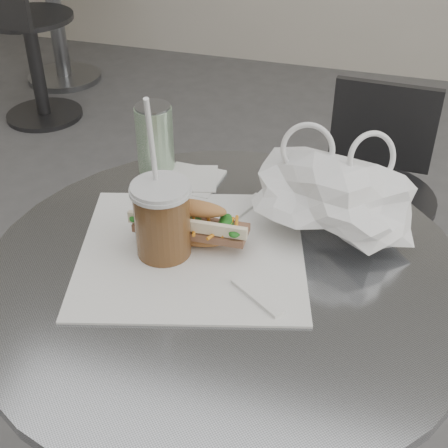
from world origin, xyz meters
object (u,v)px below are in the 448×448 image
(bg_chair, at_px, (27,50))
(drink_can, at_px, (155,139))
(banh_mi, at_px, (192,224))
(chair_far, at_px, (364,226))
(cafe_table, at_px, (224,386))
(sunglasses, at_px, (352,204))
(iced_coffee, at_px, (162,219))

(bg_chair, bearing_deg, drink_can, -45.90)
(bg_chair, height_order, banh_mi, banh_mi)
(bg_chair, bearing_deg, chair_far, -25.49)
(cafe_table, bearing_deg, drink_can, 130.34)
(chair_far, relative_size, sunglasses, 7.05)
(bg_chair, bearing_deg, sunglasses, -39.13)
(chair_far, distance_m, banh_mi, 0.92)
(bg_chair, bearing_deg, iced_coffee, -47.87)
(sunglasses, bearing_deg, iced_coffee, -178.02)
(banh_mi, relative_size, sunglasses, 2.32)
(cafe_table, xyz_separation_m, iced_coffee, (-0.10, 0.01, 0.34))
(cafe_table, xyz_separation_m, banh_mi, (-0.07, 0.05, 0.31))
(cafe_table, bearing_deg, bg_chair, 130.74)
(chair_far, height_order, iced_coffee, iced_coffee)
(sunglasses, bearing_deg, banh_mi, -179.99)
(banh_mi, relative_size, drink_can, 1.70)
(bg_chair, distance_m, drink_can, 1.97)
(bg_chair, xyz_separation_m, sunglasses, (1.63, -1.49, 0.41))
(chair_far, bearing_deg, sunglasses, 91.71)
(banh_mi, xyz_separation_m, sunglasses, (0.24, 0.16, -0.02))
(chair_far, bearing_deg, bg_chair, -26.09)
(chair_far, relative_size, drink_can, 5.18)
(chair_far, relative_size, banh_mi, 3.04)
(banh_mi, height_order, sunglasses, banh_mi)
(cafe_table, height_order, banh_mi, banh_mi)
(bg_chair, distance_m, iced_coffee, 2.22)
(chair_far, bearing_deg, iced_coffee, 73.22)
(cafe_table, bearing_deg, banh_mi, 146.02)
(chair_far, distance_m, sunglasses, 0.74)
(bg_chair, bearing_deg, banh_mi, -46.54)
(chair_far, xyz_separation_m, iced_coffee, (-0.28, -0.79, 0.49))
(chair_far, height_order, banh_mi, banh_mi)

